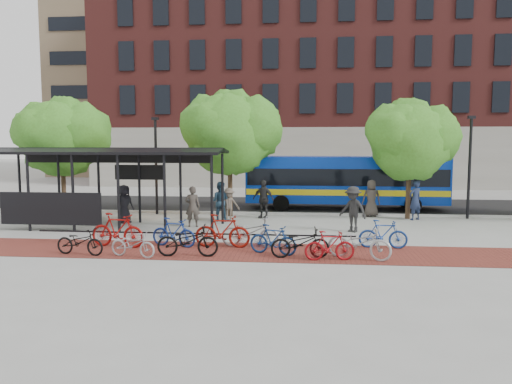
# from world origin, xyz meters

# --- Properties ---
(ground) EXTENTS (160.00, 160.00, 0.00)m
(ground) POSITION_xyz_m (0.00, 0.00, 0.00)
(ground) COLOR #9E9E99
(ground) RESTS_ON ground
(asphalt_street) EXTENTS (160.00, 8.00, 0.01)m
(asphalt_street) POSITION_xyz_m (0.00, 8.00, 0.01)
(asphalt_street) COLOR black
(asphalt_street) RESTS_ON ground
(curb) EXTENTS (160.00, 0.25, 0.12)m
(curb) POSITION_xyz_m (0.00, 4.00, 0.06)
(curb) COLOR #B7B7B2
(curb) RESTS_ON ground
(brick_strip) EXTENTS (24.00, 3.00, 0.01)m
(brick_strip) POSITION_xyz_m (-2.00, -5.00, 0.00)
(brick_strip) COLOR maroon
(brick_strip) RESTS_ON ground
(bike_rack_rail) EXTENTS (12.00, 0.05, 0.95)m
(bike_rack_rail) POSITION_xyz_m (-3.30, -4.10, 0.00)
(bike_rack_rail) COLOR black
(bike_rack_rail) RESTS_ON ground
(building_brick) EXTENTS (55.00, 14.00, 20.00)m
(building_brick) POSITION_xyz_m (10.00, 26.00, 10.00)
(building_brick) COLOR maroon
(building_brick) RESTS_ON ground
(building_tower) EXTENTS (22.00, 22.00, 30.00)m
(building_tower) POSITION_xyz_m (-16.00, 40.00, 15.00)
(building_tower) COLOR #7A664C
(building_tower) RESTS_ON ground
(bus_shelter) EXTENTS (10.60, 3.07, 3.60)m
(bus_shelter) POSITION_xyz_m (-8.13, -0.48, 3.00)
(bus_shelter) COLOR black
(bus_shelter) RESTS_ON ground
(tree_a) EXTENTS (4.90, 4.00, 6.18)m
(tree_a) POSITION_xyz_m (-11.91, 3.35, 4.24)
(tree_a) COLOR #382619
(tree_a) RESTS_ON ground
(tree_b) EXTENTS (5.15, 4.20, 6.47)m
(tree_b) POSITION_xyz_m (-2.90, 3.35, 4.46)
(tree_b) COLOR #382619
(tree_b) RESTS_ON ground
(tree_c) EXTENTS (4.66, 3.80, 5.92)m
(tree_c) POSITION_xyz_m (6.09, 3.35, 4.05)
(tree_c) COLOR #382619
(tree_c) RESTS_ON ground
(lamp_post_left) EXTENTS (0.35, 0.20, 5.12)m
(lamp_post_left) POSITION_xyz_m (-7.00, 3.60, 2.75)
(lamp_post_left) COLOR black
(lamp_post_left) RESTS_ON ground
(lamp_post_right) EXTENTS (0.35, 0.20, 5.12)m
(lamp_post_right) POSITION_xyz_m (9.00, 3.60, 2.75)
(lamp_post_right) COLOR black
(lamp_post_right) RESTS_ON ground
(bus) EXTENTS (11.16, 2.80, 3.00)m
(bus) POSITION_xyz_m (3.12, 6.50, 1.72)
(bus) COLOR #082E9F
(bus) RESTS_ON ground
(bike_0) EXTENTS (1.84, 0.88, 0.93)m
(bike_0) POSITION_xyz_m (-6.79, -6.03, 0.46)
(bike_0) COLOR black
(bike_0) RESTS_ON ground
(bike_1) EXTENTS (2.17, 0.93, 1.26)m
(bike_1) POSITION_xyz_m (-5.98, -4.70, 0.63)
(bike_1) COLOR maroon
(bike_1) RESTS_ON ground
(bike_2) EXTENTS (1.77, 0.98, 0.88)m
(bike_2) POSITION_xyz_m (-4.88, -6.17, 0.44)
(bike_2) COLOR #9E9EA0
(bike_2) RESTS_ON ground
(bike_3) EXTENTS (1.86, 0.96, 1.07)m
(bike_3) POSITION_xyz_m (-3.95, -4.43, 0.54)
(bike_3) COLOR navy
(bike_3) RESTS_ON ground
(bike_4) EXTENTS (2.10, 0.84, 1.08)m
(bike_4) POSITION_xyz_m (-3.07, -5.92, 0.54)
(bike_4) COLOR black
(bike_4) RESTS_ON ground
(bike_5) EXTENTS (2.07, 0.67, 1.23)m
(bike_5) POSITION_xyz_m (-2.14, -4.38, 0.61)
(bike_5) COLOR maroon
(bike_5) RESTS_ON ground
(bike_6) EXTENTS (2.23, 1.00, 1.13)m
(bike_6) POSITION_xyz_m (-1.16, -4.18, 0.57)
(bike_6) COLOR gray
(bike_6) RESTS_ON ground
(bike_7) EXTENTS (1.79, 1.03, 1.04)m
(bike_7) POSITION_xyz_m (-0.23, -5.32, 0.52)
(bike_7) COLOR navy
(bike_7) RESTS_ON ground
(bike_8) EXTENTS (2.01, 0.91, 1.02)m
(bike_8) POSITION_xyz_m (0.70, -5.74, 0.51)
(bike_8) COLOR black
(bike_8) RESTS_ON ground
(bike_9) EXTENTS (1.68, 0.68, 0.98)m
(bike_9) POSITION_xyz_m (1.66, -6.02, 0.49)
(bike_9) COLOR maroon
(bike_9) RESTS_ON ground
(bike_10) EXTENTS (2.27, 1.49, 1.13)m
(bike_10) POSITION_xyz_m (2.64, -5.73, 0.56)
(bike_10) COLOR #A1A1A4
(bike_10) RESTS_ON ground
(bike_11) EXTENTS (1.78, 0.63, 1.05)m
(bike_11) POSITION_xyz_m (3.68, -3.95, 0.52)
(bike_11) COLOR navy
(bike_11) RESTS_ON ground
(pedestrian_0) EXTENTS (0.99, 1.06, 1.82)m
(pedestrian_0) POSITION_xyz_m (-7.70, 0.70, 0.91)
(pedestrian_0) COLOR black
(pedestrian_0) RESTS_ON ground
(pedestrian_1) EXTENTS (0.73, 0.54, 1.85)m
(pedestrian_1) POSITION_xyz_m (-4.21, -0.12, 0.93)
(pedestrian_1) COLOR #3F3832
(pedestrian_1) RESTS_ON ground
(pedestrian_2) EXTENTS (0.99, 0.81, 1.93)m
(pedestrian_2) POSITION_xyz_m (-3.25, 1.61, 0.96)
(pedestrian_2) COLOR #223B50
(pedestrian_2) RESTS_ON ground
(pedestrian_3) EXTENTS (1.19, 0.92, 1.62)m
(pedestrian_3) POSITION_xyz_m (-2.83, 1.71, 0.81)
(pedestrian_3) COLOR brown
(pedestrian_3) RESTS_ON ground
(pedestrian_4) EXTENTS (1.23, 0.86, 1.94)m
(pedestrian_4) POSITION_xyz_m (-1.24, 2.76, 0.97)
(pedestrian_4) COLOR #272727
(pedestrian_4) RESTS_ON ground
(pedestrian_6) EXTENTS (0.95, 0.63, 1.91)m
(pedestrian_6) POSITION_xyz_m (4.26, 3.80, 0.95)
(pedestrian_6) COLOR #3E3732
(pedestrian_6) RESTS_ON ground
(pedestrian_7) EXTENTS (0.86, 0.79, 1.97)m
(pedestrian_7) POSITION_xyz_m (6.26, 2.90, 0.99)
(pedestrian_7) COLOR #1D2745
(pedestrian_7) RESTS_ON ground
(pedestrian_9) EXTENTS (1.45, 1.35, 1.96)m
(pedestrian_9) POSITION_xyz_m (2.89, -0.72, 0.98)
(pedestrian_9) COLOR black
(pedestrian_9) RESTS_ON ground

